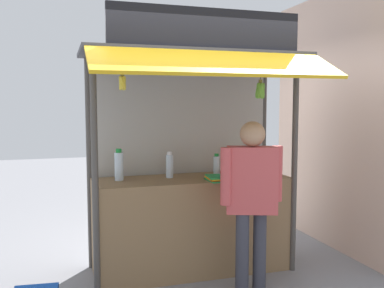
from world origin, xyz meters
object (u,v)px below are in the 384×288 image
object	(u,v)px
water_bottle_center	(170,166)
banana_bunch_rightmost	(122,83)
magazine_stack_mid_left	(260,174)
vendor_person	(252,191)
banana_bunch_inner_left	(260,90)
water_bottle_back_left	(119,166)
water_bottle_far_right	(240,161)
water_bottle_mid_right	(216,166)
magazine_stack_left	(218,178)

from	to	relation	value
water_bottle_center	banana_bunch_rightmost	world-z (taller)	banana_bunch_rightmost
magazine_stack_mid_left	vendor_person	bearing A→B (deg)	-123.02
banana_bunch_inner_left	vendor_person	xyz separation A→B (m)	(-0.21, -0.27, -0.91)
magazine_stack_mid_left	banana_bunch_inner_left	size ratio (longest dim) A/B	0.90
water_bottle_back_left	vendor_person	size ratio (longest dim) A/B	0.20
water_bottle_far_right	banana_bunch_inner_left	bearing A→B (deg)	-90.12
water_bottle_mid_right	banana_bunch_rightmost	size ratio (longest dim) A/B	0.95
water_bottle_far_right	magazine_stack_mid_left	world-z (taller)	water_bottle_far_right
magazine_stack_mid_left	vendor_person	world-z (taller)	vendor_person
water_bottle_mid_right	banana_bunch_rightmost	xyz separation A→B (m)	(-1.03, -0.45, 0.83)
magazine_stack_left	banana_bunch_inner_left	bearing A→B (deg)	-29.80
water_bottle_far_right	banana_bunch_inner_left	size ratio (longest dim) A/B	0.96
magazine_stack_mid_left	banana_bunch_inner_left	bearing A→B (deg)	-118.14
magazine_stack_mid_left	magazine_stack_left	xyz separation A→B (m)	(-0.48, -0.05, -0.01)
water_bottle_mid_right	magazine_stack_left	bearing A→B (deg)	-106.46
banana_bunch_rightmost	vendor_person	bearing A→B (deg)	-13.84
water_bottle_far_right	magazine_stack_mid_left	bearing A→B (deg)	-59.20
water_bottle_back_left	banana_bunch_inner_left	distance (m)	1.56
magazine_stack_mid_left	magazine_stack_left	world-z (taller)	magazine_stack_mid_left
magazine_stack_left	banana_bunch_inner_left	size ratio (longest dim) A/B	0.95
water_bottle_far_right	water_bottle_back_left	distance (m)	1.28
water_bottle_mid_right	vendor_person	xyz separation A→B (m)	(0.07, -0.72, -0.13)
water_bottle_back_left	water_bottle_mid_right	bearing A→B (deg)	-3.42
water_bottle_mid_right	magazine_stack_mid_left	xyz separation A→B (m)	(0.40, -0.20, -0.08)
water_bottle_center	magazine_stack_mid_left	bearing A→B (deg)	-16.46
water_bottle_mid_right	magazine_stack_left	distance (m)	0.27
water_bottle_far_right	vendor_person	world-z (taller)	vendor_person
water_bottle_back_left	water_bottle_far_right	bearing A→B (deg)	-1.89
banana_bunch_inner_left	banana_bunch_rightmost	xyz separation A→B (m)	(-1.31, -0.00, 0.05)
magazine_stack_left	vendor_person	xyz separation A→B (m)	(0.14, -0.47, -0.05)
magazine_stack_mid_left	magazine_stack_left	distance (m)	0.48
water_bottle_far_right	water_bottle_back_left	size ratio (longest dim) A/B	0.97
water_bottle_back_left	magazine_stack_mid_left	xyz separation A→B (m)	(1.41, -0.26, -0.12)
water_bottle_back_left	water_bottle_center	xyz separation A→B (m)	(0.52, 0.00, -0.02)
water_bottle_mid_right	magazine_stack_mid_left	world-z (taller)	water_bottle_mid_right
water_bottle_far_right	water_bottle_back_left	bearing A→B (deg)	178.11
water_bottle_back_left	banana_bunch_inner_left	size ratio (longest dim) A/B	0.99
banana_bunch_inner_left	vendor_person	size ratio (longest dim) A/B	0.20
banana_bunch_inner_left	vendor_person	bearing A→B (deg)	-126.99
water_bottle_center	vendor_person	world-z (taller)	vendor_person
banana_bunch_rightmost	magazine_stack_mid_left	bearing A→B (deg)	9.70
water_bottle_back_left	banana_bunch_rightmost	size ratio (longest dim) A/B	1.26
water_bottle_mid_right	magazine_stack_mid_left	distance (m)	0.46
water_bottle_far_right	banana_bunch_rightmost	world-z (taller)	banana_bunch_rightmost
water_bottle_far_right	vendor_person	size ratio (longest dim) A/B	0.19
water_bottle_far_right	vendor_person	distance (m)	0.78
water_bottle_center	banana_bunch_inner_left	size ratio (longest dim) A/B	0.84
water_bottle_mid_right	magazine_stack_left	size ratio (longest dim) A/B	0.79
water_bottle_center	banana_bunch_rightmost	bearing A→B (deg)	-136.82
magazine_stack_left	vendor_person	bearing A→B (deg)	-73.32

